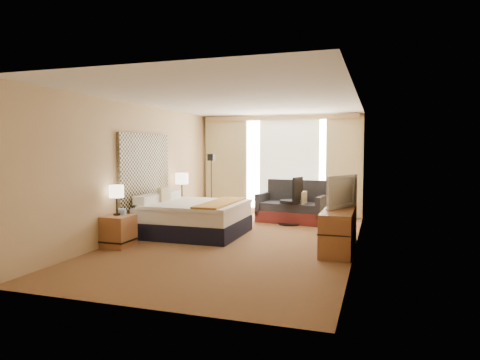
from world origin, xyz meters
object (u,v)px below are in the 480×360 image
(loveseat, at_px, (293,208))
(floor_lamp, at_px, (211,173))
(television, at_px, (337,191))
(media_dresser, at_px, (339,229))
(bed, at_px, (194,218))
(nightstand_left, at_px, (119,231))
(lamp_right, at_px, (182,179))
(nightstand_right, at_px, (181,212))
(desk_chair, at_px, (292,203))
(lamp_left, at_px, (116,192))

(loveseat, distance_m, floor_lamp, 2.16)
(floor_lamp, xyz_separation_m, television, (3.23, -2.19, -0.15))
(media_dresser, relative_size, bed, 0.93)
(nightstand_left, distance_m, lamp_right, 2.59)
(nightstand_right, relative_size, desk_chair, 0.50)
(floor_lamp, bearing_deg, loveseat, 5.59)
(media_dresser, height_order, bed, bed)
(floor_lamp, relative_size, lamp_right, 2.58)
(nightstand_right, bearing_deg, desk_chair, 14.35)
(loveseat, relative_size, lamp_left, 3.11)
(television, bearing_deg, desk_chair, 54.59)
(lamp_left, bearing_deg, desk_chair, 50.93)
(bed, distance_m, lamp_right, 1.49)
(nightstand_left, distance_m, bed, 1.63)
(nightstand_right, bearing_deg, nightstand_left, -90.00)
(media_dresser, relative_size, television, 1.83)
(bed, xyz_separation_m, lamp_right, (-0.77, 1.07, 0.69))
(bed, relative_size, television, 1.96)
(floor_lamp, bearing_deg, lamp_left, -97.91)
(bed, height_order, lamp_right, lamp_right)
(nightstand_right, distance_m, lamp_left, 2.57)
(loveseat, height_order, lamp_right, lamp_right)
(desk_chair, height_order, lamp_left, desk_chair)
(nightstand_left, relative_size, television, 0.56)
(loveseat, bearing_deg, lamp_left, -117.14)
(nightstand_left, height_order, lamp_right, lamp_right)
(loveseat, distance_m, lamp_left, 4.34)
(desk_chair, bearing_deg, floor_lamp, -169.74)
(loveseat, bearing_deg, media_dresser, -54.91)
(nightstand_left, height_order, loveseat, loveseat)
(lamp_right, xyz_separation_m, television, (3.61, -1.32, -0.05))
(bed, height_order, desk_chair, desk_chair)
(nightstand_left, distance_m, loveseat, 4.29)
(floor_lamp, height_order, lamp_left, floor_lamp)
(bed, xyz_separation_m, loveseat, (1.60, 2.13, -0.02))
(nightstand_left, height_order, desk_chair, desk_chair)
(nightstand_left, bearing_deg, media_dresser, 15.84)
(nightstand_left, relative_size, lamp_right, 0.89)
(nightstand_left, xyz_separation_m, desk_chair, (2.48, 3.13, 0.21))
(nightstand_left, height_order, nightstand_right, same)
(bed, relative_size, lamp_right, 3.10)
(bed, bearing_deg, nightstand_left, -119.83)
(lamp_right, bearing_deg, bed, -54.15)
(media_dresser, relative_size, floor_lamp, 1.12)
(loveseat, distance_m, desk_chair, 0.45)
(nightstand_right, distance_m, floor_lamp, 1.28)
(bed, height_order, floor_lamp, floor_lamp)
(bed, relative_size, floor_lamp, 1.20)
(nightstand_right, relative_size, loveseat, 0.33)
(desk_chair, height_order, lamp_right, lamp_right)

